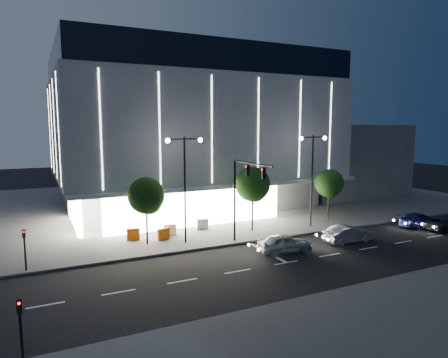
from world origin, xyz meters
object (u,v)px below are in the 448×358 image
street_lamp_west (185,174)px  barrier_a (133,234)px  street_lamp_east (312,167)px  barrier_b (170,230)px  ped_signal_near (21,325)px  tree_right (329,185)px  car_second (349,234)px  tree_left (146,198)px  traffic_mast (243,186)px  car_lead (285,243)px  barrier_d (203,224)px  car_fourth (444,223)px  barrier_c (164,234)px  tree_mid (253,186)px  ped_signal_far (25,246)px  car_third (418,220)px

street_lamp_west → barrier_a: (-3.79, 2.64, -5.31)m
street_lamp_east → barrier_b: size_ratio=8.18×
ped_signal_near → tree_right: (28.03, 14.52, 2.00)m
car_second → barrier_a: car_second is taller
ped_signal_near → tree_right: size_ratio=0.54×
ped_signal_near → barrier_b: ped_signal_near is taller
tree_left → barrier_b: (2.47, 1.60, -3.38)m
traffic_mast → car_lead: bearing=-51.3°
barrier_d → car_fourth: bearing=-19.3°
ped_signal_near → barrier_b: size_ratio=2.73×
car_fourth → traffic_mast: bearing=78.7°
car_second → barrier_d: size_ratio=4.07×
tree_left → barrier_a: 3.84m
barrier_b → barrier_c: size_ratio=1.00×
ped_signal_near → tree_left: size_ratio=0.52×
tree_mid → street_lamp_west: bearing=-171.7°
street_lamp_west → car_fourth: size_ratio=2.05×
ped_signal_far → tree_right: size_ratio=0.54×
ped_signal_far → car_lead: bearing=-12.2°
street_lamp_east → barrier_d: size_ratio=8.18×
street_lamp_west → tree_mid: (7.03, 1.02, -1.62)m
traffic_mast → ped_signal_far: bearing=175.9°
tree_left → barrier_d: size_ratio=5.20×
car_lead → barrier_a: 12.88m
tree_left → car_third: tree_left is taller
tree_right → car_fourth: tree_right is taller
tree_right → street_lamp_west: bearing=-176.4°
street_lamp_east → tree_mid: street_lamp_east is taller
ped_signal_far → barrier_b: bearing=19.7°
tree_left → barrier_d: bearing=21.8°
ped_signal_near → tree_left: tree_left is taller
ped_signal_near → barrier_a: bearing=63.0°
car_second → car_fourth: car_second is taller
tree_right → traffic_mast: bearing=-163.0°
car_fourth → tree_right: bearing=46.3°
traffic_mast → barrier_b: size_ratio=6.43×
car_third → barrier_c: size_ratio=4.24×
ped_signal_far → car_third: 34.92m
ped_signal_far → street_lamp_west: bearing=7.1°
street_lamp_west → car_fourth: 25.30m
ped_signal_near → tree_mid: size_ratio=0.49×
traffic_mast → tree_right: size_ratio=1.28×
traffic_mast → street_lamp_west: size_ratio=0.79×
car_lead → tree_right: bearing=-49.9°
car_second → barrier_a: size_ratio=4.07×
tree_left → car_fourth: (26.90, -7.29, -3.42)m
street_lamp_east → tree_left: bearing=176.3°
tree_left → barrier_a: size_ratio=5.20×
car_lead → car_second: (6.46, -0.06, -0.00)m
tree_mid → tree_right: bearing=-0.0°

